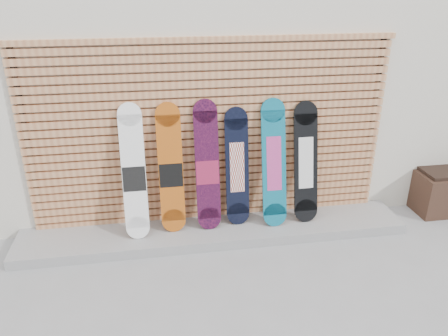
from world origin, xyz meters
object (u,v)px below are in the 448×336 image
Objects in this scene: snowboard_1 at (171,170)px; snowboard_3 at (237,167)px; snowboard_4 at (274,164)px; snowboard_2 at (207,167)px; snowboard_0 at (134,173)px; snowboard_5 at (306,163)px.

snowboard_1 reaches higher than snowboard_3.
snowboard_1 is 1.21m from snowboard_4.
snowboard_0 is at bearing -177.56° from snowboard_2.
snowboard_2 reaches higher than snowboard_5.
snowboard_3 is 0.44m from snowboard_4.
snowboard_5 is at bearing -0.44° from snowboard_2.
snowboard_4 is 1.04× the size of snowboard_5.
snowboard_4 is at bearing 0.29° from snowboard_0.
snowboard_0 reaches higher than snowboard_1.
snowboard_2 is 1.02× the size of snowboard_4.
snowboard_1 is at bearing 5.97° from snowboard_0.
snowboard_4 is at bearing -177.40° from snowboard_5.
snowboard_3 is (1.19, 0.07, -0.04)m from snowboard_0.
snowboard_5 reaches higher than snowboard_3.
snowboard_3 is at bearing 1.67° from snowboard_1.
snowboard_0 reaches higher than snowboard_3.
snowboard_0 is 1.05× the size of snowboard_5.
snowboard_5 is at bearing 2.60° from snowboard_4.
snowboard_2 is at bearing -175.14° from snowboard_3.
snowboard_4 is (0.79, -0.03, -0.00)m from snowboard_2.
snowboard_1 reaches higher than snowboard_5.
snowboard_0 is 0.42m from snowboard_1.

